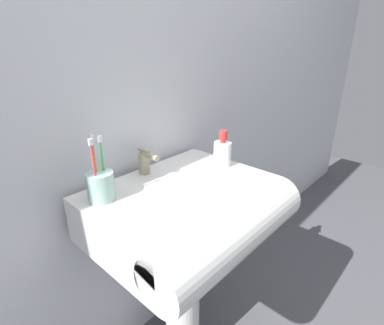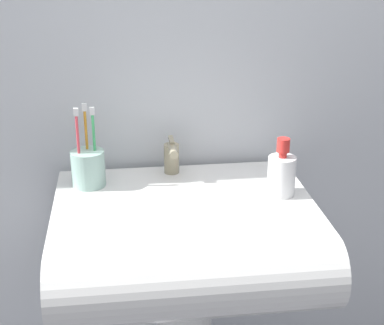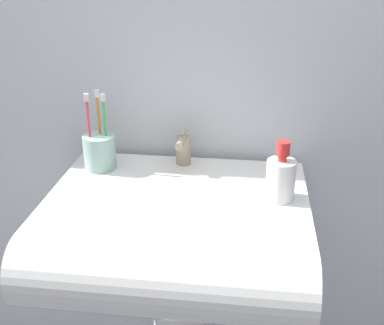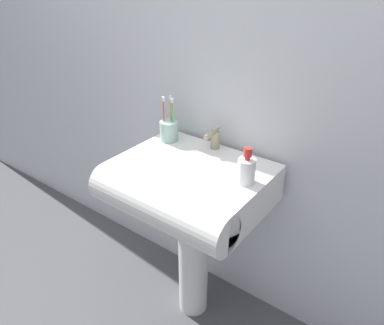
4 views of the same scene
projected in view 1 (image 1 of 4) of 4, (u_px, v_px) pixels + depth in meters
wall_back at (126, 80)px, 1.09m from camera, size 5.00×0.05×2.40m
sink_pedestal at (182, 296)px, 1.25m from camera, size 0.15×0.15×0.69m
sink_basin at (193, 213)px, 1.05m from camera, size 0.64×0.54×0.17m
faucet at (145, 161)px, 1.13m from camera, size 0.04×0.11×0.10m
toothbrush_cup at (101, 185)px, 0.95m from camera, size 0.09×0.09×0.22m
soap_bottle at (222, 153)px, 1.20m from camera, size 0.07×0.07×0.15m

